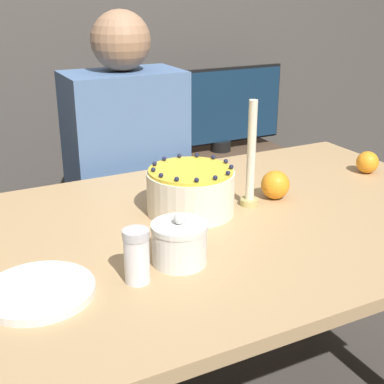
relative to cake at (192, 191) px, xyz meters
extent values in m
cube|color=tan|center=(0.00, -0.08, -0.07)|extent=(1.54, 0.91, 0.03)
cylinder|color=tan|center=(0.71, 0.31, -0.46)|extent=(0.07, 0.07, 0.75)
cylinder|color=#EFE5CC|center=(0.00, 0.00, 0.00)|extent=(0.23, 0.23, 0.11)
cylinder|color=yellow|center=(0.00, 0.00, 0.06)|extent=(0.22, 0.22, 0.01)
sphere|color=#191E3D|center=(0.10, 0.00, 0.07)|extent=(0.01, 0.01, 0.01)
sphere|color=#191E3D|center=(0.09, 0.05, 0.07)|extent=(0.01, 0.01, 0.01)
sphere|color=#191E3D|center=(0.06, 0.08, 0.07)|extent=(0.01, 0.01, 0.01)
sphere|color=#191E3D|center=(0.01, 0.10, 0.07)|extent=(0.01, 0.01, 0.01)
sphere|color=#191E3D|center=(-0.04, 0.09, 0.07)|extent=(0.01, 0.01, 0.01)
sphere|color=#191E3D|center=(-0.08, 0.07, 0.07)|extent=(0.01, 0.01, 0.01)
sphere|color=#191E3D|center=(-0.10, 0.02, 0.07)|extent=(0.01, 0.01, 0.01)
sphere|color=#191E3D|center=(-0.10, -0.02, 0.07)|extent=(0.01, 0.01, 0.01)
sphere|color=#191E3D|center=(-0.08, -0.07, 0.07)|extent=(0.01, 0.01, 0.01)
sphere|color=#191E3D|center=(-0.04, -0.09, 0.07)|extent=(0.01, 0.01, 0.01)
sphere|color=#191E3D|center=(0.01, -0.10, 0.07)|extent=(0.01, 0.01, 0.01)
sphere|color=#191E3D|center=(0.06, -0.08, 0.07)|extent=(0.01, 0.01, 0.01)
sphere|color=#191E3D|center=(0.09, -0.05, 0.07)|extent=(0.01, 0.01, 0.01)
cylinder|color=silver|center=(-0.15, -0.23, -0.02)|extent=(0.12, 0.12, 0.08)
cylinder|color=silver|center=(-0.15, -0.23, 0.03)|extent=(0.12, 0.12, 0.01)
sphere|color=silver|center=(-0.15, -0.23, 0.04)|extent=(0.02, 0.02, 0.02)
cylinder|color=white|center=(-0.26, -0.27, -0.01)|extent=(0.05, 0.05, 0.10)
cylinder|color=silver|center=(-0.26, -0.27, 0.05)|extent=(0.05, 0.05, 0.02)
cylinder|color=silver|center=(-0.45, -0.23, -0.06)|extent=(0.22, 0.22, 0.01)
cylinder|color=silver|center=(-0.45, -0.23, -0.05)|extent=(0.22, 0.22, 0.01)
cylinder|color=tan|center=(0.16, -0.03, -0.05)|extent=(0.05, 0.05, 0.02)
cylinder|color=silver|center=(0.16, -0.03, 0.09)|extent=(0.02, 0.02, 0.27)
sphere|color=orange|center=(0.64, 0.03, -0.02)|extent=(0.07, 0.07, 0.07)
sphere|color=orange|center=(0.25, -0.02, -0.02)|extent=(0.08, 0.08, 0.08)
cube|color=#2D2D38|center=(0.03, 0.57, -0.61)|extent=(0.34, 0.34, 0.45)
cube|color=#4C6B99|center=(0.03, 0.57, -0.08)|extent=(0.40, 0.24, 0.62)
sphere|color=#9E7556|center=(0.03, 0.57, 0.33)|extent=(0.20, 0.20, 0.20)
cube|color=#4C3828|center=(0.69, 1.04, -0.55)|extent=(0.62, 0.47, 0.58)
cylinder|color=black|center=(0.69, 1.04, -0.24)|extent=(0.10, 0.10, 0.05)
cube|color=black|center=(0.69, 1.05, -0.04)|extent=(0.66, 0.02, 0.36)
cube|color=#142D47|center=(0.69, 1.04, -0.04)|extent=(0.64, 0.03, 0.34)
camera|label=1|loc=(-0.59, -1.16, 0.50)|focal=50.00mm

